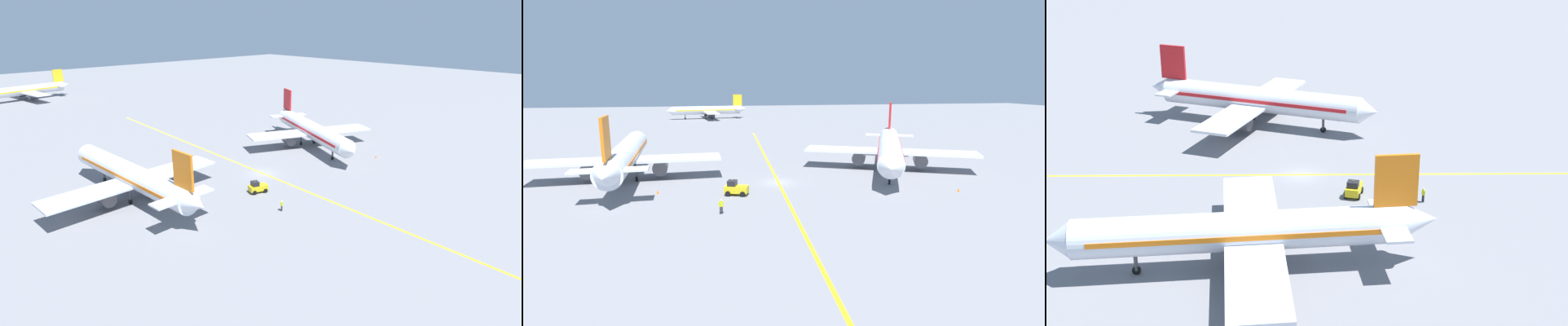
{
  "view_description": "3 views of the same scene",
  "coord_description": "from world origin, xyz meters",
  "views": [
    {
      "loc": [
        -48.2,
        -50.22,
        26.41
      ],
      "look_at": [
        -5.12,
        -4.88,
        4.5
      ],
      "focal_mm": 28.0,
      "sensor_mm": 36.0,
      "label": 1
    },
    {
      "loc": [
        -9.77,
        -57.06,
        14.42
      ],
      "look_at": [
        1.0,
        0.85,
        2.71
      ],
      "focal_mm": 28.0,
      "sensor_mm": 36.0,
      "label": 2
    },
    {
      "loc": [
        -80.97,
        4.18,
        33.38
      ],
      "look_at": [
        -2.84,
        -0.64,
        2.63
      ],
      "focal_mm": 50.0,
      "sensor_mm": 36.0,
      "label": 3
    }
  ],
  "objects": [
    {
      "name": "baggage_tug_white",
      "position": [
        -6.59,
        -5.66,
        0.9
      ],
      "size": [
        3.32,
        2.48,
        2.11
      ],
      "color": "gold",
      "rests_on": "ground"
    },
    {
      "name": "traffic_cone_near_nose",
      "position": [
        -16.69,
        -3.2,
        0.28
      ],
      "size": [
        0.32,
        0.32,
        0.55
      ],
      "primitive_type": "cone",
      "color": "orange",
      "rests_on": "ground"
    },
    {
      "name": "airplane_adjacent_stand",
      "position": [
        19.64,
        5.13,
        3.71
      ],
      "size": [
        27.67,
        33.62,
        10.6
      ],
      "color": "silver",
      "rests_on": "ground"
    },
    {
      "name": "ground_crew_worker",
      "position": [
        -8.72,
        -13.12,
        0.91
      ],
      "size": [
        0.54,
        0.34,
        1.68
      ],
      "color": "#23232D",
      "rests_on": "ground"
    },
    {
      "name": "airplane_at_gate",
      "position": [
        -22.21,
        6.02,
        3.71
      ],
      "size": [
        28.22,
        35.52,
        10.6
      ],
      "color": "silver",
      "rests_on": "ground"
    },
    {
      "name": "traffic_cone_mid_apron",
      "position": [
        22.92,
        -9.48,
        0.28
      ],
      "size": [
        0.32,
        0.32,
        0.55
      ],
      "primitive_type": "cone",
      "color": "orange",
      "rests_on": "ground"
    },
    {
      "name": "ground_plane",
      "position": [
        0.0,
        0.0,
        0.0
      ],
      "size": [
        400.0,
        400.0,
        0.0
      ],
      "primitive_type": "plane",
      "color": "slate"
    },
    {
      "name": "apron_yellow_centreline",
      "position": [
        0.0,
        0.0,
        0.0
      ],
      "size": [
        6.21,
        119.88,
        0.01
      ],
      "primitive_type": "cube",
      "rotation": [
        0.0,
        0.0,
        -0.05
      ],
      "color": "yellow",
      "rests_on": "ground"
    },
    {
      "name": "airplane_distant_taxiing",
      "position": [
        -9.86,
        110.07,
        3.34
      ],
      "size": [
        31.95,
        25.61,
        9.54
      ],
      "color": "silver",
      "rests_on": "ground"
    }
  ]
}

